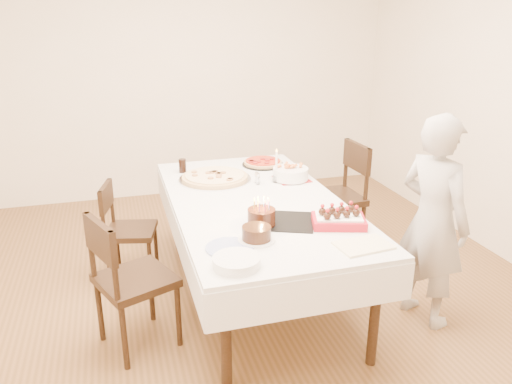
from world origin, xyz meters
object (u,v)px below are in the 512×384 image
object	(u,v)px
chair_left_dessert	(136,280)
pizza_pepperoni	(263,163)
taper_candle	(276,165)
person	(433,221)
chair_right_savory	(334,198)
pasta_bowl	(291,173)
dining_table	(256,249)
cola_glass	(182,166)
chair_left_savory	(131,231)
strawberry_box	(339,219)
birthday_cake	(262,212)
pizza_white	(215,177)
layer_cake	(257,234)

from	to	relation	value
chair_left_dessert	pizza_pepperoni	size ratio (longest dim) A/B	2.53
pizza_pepperoni	taper_candle	xyz separation A→B (m)	(-0.03, -0.46, 0.11)
taper_candle	person	bearing A→B (deg)	-50.50
chair_right_savory	pasta_bowl	size ratio (longest dim) A/B	3.46
dining_table	cola_glass	distance (m)	0.97
cola_glass	chair_left_savory	bearing A→B (deg)	-151.87
dining_table	pasta_bowl	world-z (taller)	pasta_bowl
strawberry_box	chair_left_savory	bearing A→B (deg)	137.74
chair_right_savory	pizza_pepperoni	distance (m)	0.68
pasta_bowl	birthday_cake	size ratio (longest dim) A/B	1.61
chair_right_savory	strawberry_box	world-z (taller)	chair_right_savory
chair_left_savory	chair_left_dessert	bearing A→B (deg)	102.57
pizza_white	strawberry_box	bearing A→B (deg)	-63.22
dining_table	chair_left_savory	size ratio (longest dim) A/B	2.76
pasta_bowl	pizza_pepperoni	bearing A→B (deg)	101.35
chair_left_dessert	pizza_white	distance (m)	1.15
birthday_cake	dining_table	bearing A→B (deg)	78.02
taper_candle	birthday_cake	distance (m)	0.85
layer_cake	strawberry_box	xyz separation A→B (m)	(0.54, 0.07, -0.00)
pizza_white	pasta_bowl	distance (m)	0.59
dining_table	chair_left_dessert	xyz separation A→B (m)	(-0.86, -0.35, 0.07)
pasta_bowl	cola_glass	bearing A→B (deg)	151.02
cola_glass	layer_cake	world-z (taller)	cola_glass
strawberry_box	dining_table	bearing A→B (deg)	122.67
dining_table	pizza_white	size ratio (longest dim) A/B	3.80
chair_left_dessert	person	distance (m)	1.92
person	strawberry_box	distance (m)	0.66
person	pizza_pepperoni	world-z (taller)	person
pasta_bowl	taper_candle	size ratio (longest dim) A/B	1.02
cola_glass	birthday_cake	world-z (taller)	birthday_cake
cola_glass	birthday_cake	bearing A→B (deg)	-76.06
pizza_pepperoni	pasta_bowl	bearing A→B (deg)	-78.65
pizza_white	birthday_cake	xyz separation A→B (m)	(0.09, -0.95, 0.07)
chair_left_dessert	pasta_bowl	distance (m)	1.47
person	pizza_pepperoni	size ratio (longest dim) A/B	4.01
taper_candle	chair_left_savory	bearing A→B (deg)	169.53
dining_table	layer_cake	world-z (taller)	layer_cake
pizza_pepperoni	strawberry_box	distance (m)	1.36
layer_cake	dining_table	bearing A→B (deg)	74.01
pasta_bowl	cola_glass	distance (m)	0.89
pizza_white	dining_table	bearing A→B (deg)	-70.45
pizza_pepperoni	cola_glass	bearing A→B (deg)	-178.93
chair_left_dessert	strawberry_box	xyz separation A→B (m)	(1.23, -0.22, 0.34)
pizza_white	birthday_cake	size ratio (longest dim) A/B	3.30
person	taper_candle	size ratio (longest dim) A/B	5.28
person	pasta_bowl	distance (m)	1.14
person	pizza_white	distance (m)	1.63
chair_left_dessert	pizza_pepperoni	xyz separation A→B (m)	(1.16, 1.14, 0.33)
person	birthday_cake	world-z (taller)	person
pizza_white	pasta_bowl	world-z (taller)	pasta_bowl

